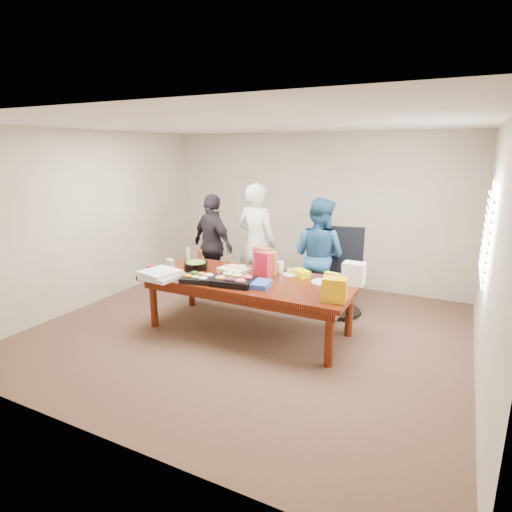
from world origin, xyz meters
The scene contains 39 objects.
floor centered at (0.00, 0.00, -0.01)m, with size 5.50×5.00×0.02m, color #47301E.
ceiling centered at (0.00, 0.00, 2.71)m, with size 5.50×5.00×0.02m, color white.
wall_back centered at (0.00, 2.50, 1.35)m, with size 5.50×0.04×2.70m, color beige.
wall_front centered at (0.00, -2.50, 1.35)m, with size 5.50×0.04×2.70m, color beige.
wall_left centered at (-2.75, 0.00, 1.35)m, with size 0.04×5.00×2.70m, color beige.
wall_right centered at (2.75, 0.00, 1.35)m, with size 0.04×5.00×2.70m, color beige.
window_panel centered at (2.72, 0.60, 1.50)m, with size 0.03×1.40×1.10m, color white.
window_blinds centered at (2.68, 0.60, 1.50)m, with size 0.04×1.36×1.00m, color beige.
conference_table centered at (0.00, 0.00, 0.38)m, with size 2.80×1.20×0.75m, color #4C1C0F.
office_chair centered at (0.93, 1.14, 0.62)m, with size 0.63×0.63×1.23m, color black.
person_center centered at (-0.46, 1.17, 0.95)m, with size 0.69×0.45×1.90m, color white.
person_right centered at (0.60, 1.10, 0.87)m, with size 0.84×0.66×1.73m, color #22527E.
person_left centered at (-1.22, 1.07, 0.85)m, with size 1.00×0.42×1.71m, color black.
veggie_tray centered at (-0.52, -0.40, 0.78)m, with size 0.42×0.33×0.06m, color black.
fruit_tray centered at (-0.05, -0.31, 0.79)m, with size 0.51×0.40×0.08m, color black.
sheet_cake centered at (-0.29, 0.12, 0.78)m, with size 0.39×0.29×0.07m, color silver.
salad_bowl centered at (-0.86, 0.03, 0.80)m, with size 0.33×0.33×0.11m, color black.
chip_bag_blue centered at (0.20, -0.25, 0.78)m, with size 0.41×0.31×0.06m, color #3355B6.
chip_bag_red centered at (0.15, 0.12, 0.92)m, with size 0.23×0.09×0.34m, color red.
chip_bag_yellow centered at (1.17, -0.15, 0.88)m, with size 0.18×0.07×0.27m, color #F1FE2C.
chip_bag_orange centered at (0.16, 0.28, 0.91)m, with size 0.20×0.09×0.31m, color orange.
mayo_jar centered at (0.26, 0.44, 0.82)m, with size 0.10×0.10×0.15m, color white.
mustard_bottle centered at (0.00, 0.46, 0.83)m, with size 0.05×0.05×0.15m, color yellow.
dressing_bottle centered at (-0.98, 0.32, 0.86)m, with size 0.07×0.07×0.21m, color brown.
ranch_bottle centered at (-1.27, 0.42, 0.84)m, with size 0.06×0.06×0.19m, color beige.
banana_bunch centered at (0.59, 0.39, 0.79)m, with size 0.26×0.15×0.09m, color #F0E902.
bread_loaf centered at (0.05, 0.38, 0.81)m, with size 0.31×0.13×0.12m, color #9E592D.
kraft_bag centered at (0.02, 0.38, 0.92)m, with size 0.26×0.15×0.34m, color #945333.
red_cup centered at (-1.30, -0.41, 0.81)m, with size 0.09×0.09×0.12m, color red.
clear_cup_a centered at (-1.23, -0.05, 0.81)m, with size 0.08×0.08×0.12m, color silver.
clear_cup_b centered at (-1.30, 0.00, 0.81)m, with size 0.08×0.08×0.11m, color white.
pizza_box_lower centered at (-1.02, -0.52, 0.78)m, with size 0.44×0.44×0.05m, color white.
pizza_box_upper centered at (-1.05, -0.52, 0.83)m, with size 0.44×0.44×0.05m, color white.
plate_a centered at (0.93, 0.25, 0.76)m, with size 0.29×0.29×0.02m, color silver.
plate_b centered at (0.45, 0.38, 0.76)m, with size 0.23×0.23×0.01m, color white.
dip_bowl_a centered at (0.43, 0.46, 0.78)m, with size 0.13×0.13×0.05m, color beige.
dip_bowl_b centered at (-0.27, 0.30, 0.78)m, with size 0.15×0.15×0.06m, color beige.
grocery_bag_white centered at (1.30, 0.35, 0.89)m, with size 0.27×0.19×0.28m, color white.
grocery_bag_yellow centered at (1.25, -0.34, 0.88)m, with size 0.27×0.19×0.27m, color #F5B008.
Camera 1 is at (2.43, -4.66, 2.39)m, focal length 29.24 mm.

